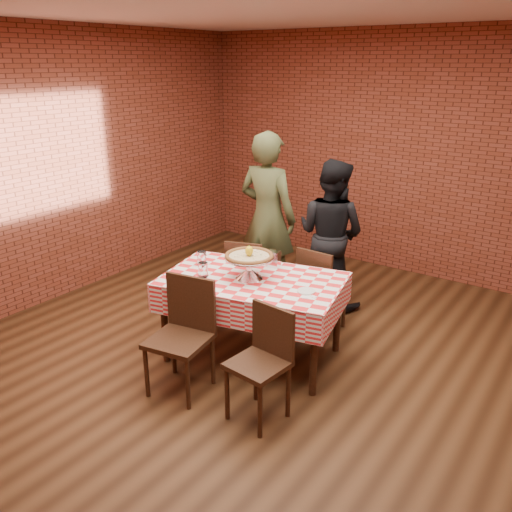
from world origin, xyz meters
name	(u,v)px	position (x,y,z in m)	size (l,w,h in m)	color
ground	(259,371)	(0.00, 0.00, 0.00)	(6.00, 6.00, 0.00)	black
back_wall	(403,155)	(0.00, 3.00, 1.45)	(5.50, 5.50, 0.00)	maroon
table	(253,318)	(-0.20, 0.18, 0.38)	(1.51, 0.91, 0.75)	#3A2013
tablecloth	(253,292)	(-0.20, 0.18, 0.63)	(1.55, 0.94, 0.26)	red
pizza_stand	(249,268)	(-0.23, 0.17, 0.85)	(0.43, 0.43, 0.19)	silver
pizza	(249,256)	(-0.23, 0.17, 0.96)	(0.42, 0.42, 0.03)	tan
lemon	(249,251)	(-0.23, 0.17, 1.01)	(0.07, 0.07, 0.09)	yellow
water_glass_left	(203,270)	(-0.57, -0.04, 0.82)	(0.08, 0.08, 0.13)	white
water_glass_right	(202,258)	(-0.76, 0.17, 0.82)	(0.08, 0.08, 0.13)	white
side_plate	(306,291)	(0.32, 0.20, 0.76)	(0.15, 0.15, 0.01)	white
sweetener_packet_a	(305,298)	(0.38, 0.09, 0.76)	(0.05, 0.04, 0.01)	white
sweetener_packet_b	(314,297)	(0.42, 0.14, 0.76)	(0.05, 0.04, 0.01)	white
condiment_caddy	(274,259)	(-0.20, 0.52, 0.83)	(0.11, 0.08, 0.15)	silver
chair_near_left	(179,339)	(-0.36, -0.59, 0.46)	(0.44, 0.44, 0.92)	#3A2013
chair_near_right	(258,367)	(0.35, -0.52, 0.43)	(0.38, 0.38, 0.86)	#3A2013
chair_far_left	(248,277)	(-0.71, 0.82, 0.43)	(0.38, 0.38, 0.86)	#3A2013
chair_far_right	(322,288)	(0.05, 1.00, 0.43)	(0.39, 0.39, 0.86)	#3A2013
diner_olive	(268,218)	(-0.83, 1.33, 0.92)	(0.67, 0.44, 1.85)	#3F4527
diner_black	(331,234)	(-0.19, 1.58, 0.79)	(0.77, 0.60, 1.59)	black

